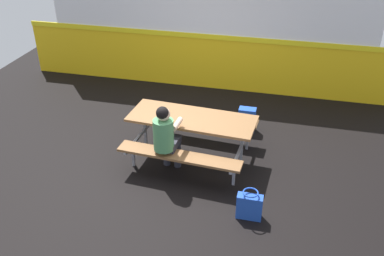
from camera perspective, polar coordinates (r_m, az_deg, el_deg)
name	(u,v)px	position (r m, az deg, el deg)	size (l,w,h in m)	color
ground_plane	(171,155)	(7.06, -2.84, -3.58)	(10.00, 10.00, 0.02)	black
accent_backdrop	(207,31)	(8.94, 1.97, 12.92)	(8.00, 0.14, 2.60)	yellow
picnic_table_main	(192,127)	(6.66, 0.00, 0.19)	(2.02, 1.68, 0.74)	brown
student_nearer	(166,135)	(6.21, -3.58, -0.90)	(0.38, 0.53, 1.21)	#2D2D38
backpack_dark	(247,120)	(7.66, 7.38, 1.13)	(0.30, 0.22, 0.44)	#1E47B2
tote_bag_bright	(249,206)	(5.76, 7.73, -10.36)	(0.34, 0.21, 0.43)	#1E47B2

